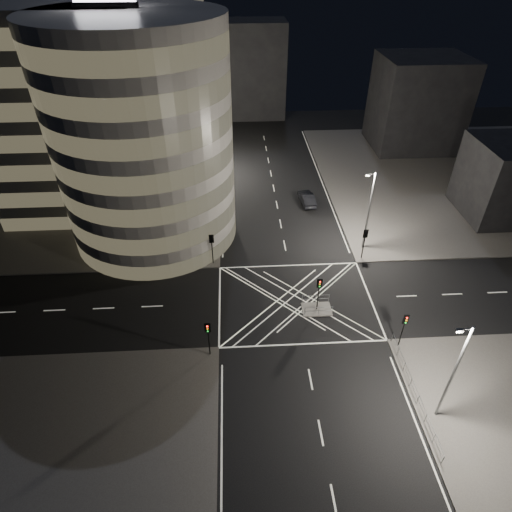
{
  "coord_description": "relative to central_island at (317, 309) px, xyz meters",
  "views": [
    {
      "loc": [
        -6.1,
        -32.87,
        31.03
      ],
      "look_at": [
        -3.93,
        4.1,
        3.0
      ],
      "focal_mm": 30.0,
      "sensor_mm": 36.0,
      "label": 1
    }
  ],
  "objects": [
    {
      "name": "street_lamp_right_near",
      "position": [
        7.44,
        -12.5,
        5.47
      ],
      "size": [
        1.25,
        0.25,
        10.0
      ],
      "color": "slate",
      "rests_on": "sidewalk_near_right"
    },
    {
      "name": "building_far_end",
      "position": [
        -6.0,
        59.5,
        8.93
      ],
      "size": [
        18.0,
        8.0,
        18.0
      ],
      "primitive_type": "cube",
      "color": "black",
      "rests_on": "ground"
    },
    {
      "name": "railing_near_right",
      "position": [
        6.3,
        -10.65,
        0.62
      ],
      "size": [
        0.06,
        11.7,
        1.1
      ],
      "primitive_type": "cube",
      "color": "slate",
      "rests_on": "sidewalk_near_right"
    },
    {
      "name": "building_right_near",
      "position": [
        28.0,
        17.5,
        5.08
      ],
      "size": [
        10.0,
        10.0,
        10.0
      ],
      "primitive_type": "cube",
      "color": "black",
      "rests_on": "sidewalk_far_right"
    },
    {
      "name": "building_right_far",
      "position": [
        24.0,
        41.5,
        7.58
      ],
      "size": [
        14.0,
        12.0,
        15.0
      ],
      "primitive_type": "cube",
      "color": "black",
      "rests_on": "sidewalk_far_right"
    },
    {
      "name": "traffic_signal_island",
      "position": [
        0.0,
        0.0,
        2.84
      ],
      "size": [
        0.55,
        0.22,
        4.0
      ],
      "color": "black",
      "rests_on": "central_island"
    },
    {
      "name": "traffic_signal_nl",
      "position": [
        -10.8,
        -5.3,
        2.84
      ],
      "size": [
        0.55,
        0.22,
        4.0
      ],
      "color": "black",
      "rests_on": "sidewalk_near_left"
    },
    {
      "name": "tree_a",
      "position": [
        -12.5,
        10.5,
        4.85
      ],
      "size": [
        4.36,
        4.36,
        7.3
      ],
      "color": "black",
      "rests_on": "sidewalk_far_left"
    },
    {
      "name": "street_lamp_right_far",
      "position": [
        7.44,
        10.5,
        5.47
      ],
      "size": [
        1.25,
        0.25,
        10.0
      ],
      "color": "slate",
      "rests_on": "sidewalk_far_right"
    },
    {
      "name": "sidewalk_far_left",
      "position": [
        -31.0,
        28.5,
        0.0
      ],
      "size": [
        42.0,
        42.0,
        0.15
      ],
      "primitive_type": "cube",
      "color": "#494744",
      "rests_on": "ground"
    },
    {
      "name": "railing_island_north",
      "position": [
        0.0,
        0.9,
        0.62
      ],
      "size": [
        2.8,
        0.06,
        1.1
      ],
      "primitive_type": "cube",
      "color": "slate",
      "rests_on": "central_island"
    },
    {
      "name": "tree_b",
      "position": [
        -12.5,
        16.5,
        4.22
      ],
      "size": [
        4.05,
        4.05,
        6.48
      ],
      "color": "black",
      "rests_on": "sidewalk_far_left"
    },
    {
      "name": "sedan",
      "position": [
        2.28,
        21.69,
        0.73
      ],
      "size": [
        2.13,
        5.02,
        1.61
      ],
      "primitive_type": "imported",
      "rotation": [
        0.0,
        0.0,
        3.23
      ],
      "color": "black",
      "rests_on": "ground"
    },
    {
      "name": "office_tower_curved",
      "position": [
        -22.74,
        20.24,
        12.58
      ],
      "size": [
        30.0,
        29.0,
        27.2
      ],
      "color": "#98948F",
      "rests_on": "sidewalk_far_left"
    },
    {
      "name": "tree_c",
      "position": [
        -12.5,
        22.5,
        4.44
      ],
      "size": [
        3.78,
        3.78,
        6.56
      ],
      "color": "black",
      "rests_on": "sidewalk_far_left"
    },
    {
      "name": "traffic_signal_fl",
      "position": [
        -10.8,
        8.3,
        2.84
      ],
      "size": [
        0.55,
        0.22,
        4.0
      ],
      "color": "black",
      "rests_on": "sidewalk_far_left"
    },
    {
      "name": "tree_e",
      "position": [
        -12.5,
        34.5,
        4.06
      ],
      "size": [
        3.68,
        3.68,
        6.12
      ],
      "color": "black",
      "rests_on": "sidewalk_far_left"
    },
    {
      "name": "railing_island_south",
      "position": [
        0.0,
        -0.9,
        0.62
      ],
      "size": [
        2.8,
        0.06,
        1.1
      ],
      "primitive_type": "cube",
      "color": "slate",
      "rests_on": "central_island"
    },
    {
      "name": "street_lamp_left_near",
      "position": [
        -11.44,
        13.5,
        5.47
      ],
      "size": [
        1.25,
        0.25,
        10.0
      ],
      "color": "slate",
      "rests_on": "sidewalk_far_left"
    },
    {
      "name": "traffic_signal_fr",
      "position": [
        6.8,
        8.3,
        2.84
      ],
      "size": [
        0.55,
        0.22,
        4.0
      ],
      "color": "black",
      "rests_on": "sidewalk_far_right"
    },
    {
      "name": "traffic_signal_nr",
      "position": [
        6.8,
        -5.3,
        2.84
      ],
      "size": [
        0.55,
        0.22,
        4.0
      ],
      "color": "black",
      "rests_on": "sidewalk_near_right"
    },
    {
      "name": "ground",
      "position": [
        -2.0,
        1.5,
        -0.07
      ],
      "size": [
        120.0,
        120.0,
        0.0
      ],
      "primitive_type": "plane",
      "color": "black",
      "rests_on": "ground"
    },
    {
      "name": "central_island",
      "position": [
        0.0,
        0.0,
        0.0
      ],
      "size": [
        3.0,
        2.0,
        0.15
      ],
      "primitive_type": "cube",
      "color": "slate",
      "rests_on": "ground"
    },
    {
      "name": "street_lamp_left_far",
      "position": [
        -11.44,
        31.5,
        5.47
      ],
      "size": [
        1.25,
        0.25,
        10.0
      ],
      "color": "slate",
      "rests_on": "sidewalk_far_left"
    },
    {
      "name": "tree_d",
      "position": [
        -12.5,
        28.5,
        5.36
      ],
      "size": [
        4.87,
        4.87,
        8.09
      ],
      "color": "black",
      "rests_on": "sidewalk_far_left"
    },
    {
      "name": "sidewalk_far_right",
      "position": [
        27.0,
        28.5,
        0.0
      ],
      "size": [
        42.0,
        42.0,
        0.15
      ],
      "primitive_type": "cube",
      "color": "#494744",
      "rests_on": "ground"
    },
    {
      "name": "office_block_rear",
      "position": [
        -24.0,
        43.5,
        11.07
      ],
      "size": [
        24.0,
        16.0,
        22.0
      ],
      "primitive_type": "cube",
      "color": "#98948F",
      "rests_on": "sidewalk_far_left"
    }
  ]
}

